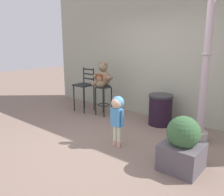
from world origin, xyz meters
TOP-DOWN VIEW (x-y plane):
  - ground_plane at (0.00, 0.00)m, footprint 24.00×24.00m
  - building_wall at (0.00, 2.17)m, footprint 7.06×0.30m
  - bar_stool_with_teddy at (-1.14, 1.30)m, footprint 0.37×0.37m
  - teddy_bear at (-1.14, 1.27)m, footprint 0.57×0.51m
  - child_walking at (0.23, 0.11)m, footprint 0.28×0.23m
  - trash_bin at (0.28, 1.58)m, footprint 0.53×0.53m
  - lamppost at (1.27, 1.23)m, footprint 0.29×0.29m
  - bar_chair_empty at (-1.80, 1.29)m, footprint 0.44×0.44m
  - planter_with_shrub at (1.42, 0.09)m, footprint 0.54×0.54m

SIDE VIEW (x-z plane):
  - ground_plane at x=0.00m, z-range 0.00..0.00m
  - trash_bin at x=0.28m, z-range 0.00..0.68m
  - planter_with_shrub at x=1.42m, z-range -0.03..0.76m
  - bar_stool_with_teddy at x=-1.14m, z-range 0.15..0.90m
  - bar_chair_empty at x=-1.80m, z-range 0.08..1.22m
  - child_walking at x=0.23m, z-range 0.20..1.10m
  - teddy_bear at x=-1.14m, z-range 0.67..1.25m
  - lamppost at x=1.27m, z-range -0.29..2.44m
  - building_wall at x=0.00m, z-range 0.00..3.72m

